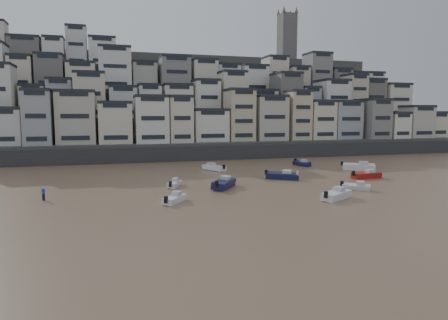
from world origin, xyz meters
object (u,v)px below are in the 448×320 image
object	(u,v)px
boat_e	(282,174)
boat_a	(336,193)
boat_i	(302,163)
person_pink	(297,175)
boat_g	(359,165)
person_blue	(43,194)
boat_h	(214,167)
boat_j	(174,198)
boat_f	(175,183)
boat_b	(356,186)
boat_c	(224,182)
boat_d	(366,174)

from	to	relation	value
boat_e	boat_a	bearing A→B (deg)	-54.65
boat_i	person_pink	bearing A→B (deg)	-37.50
boat_g	person_blue	distance (m)	56.85
boat_i	boat_a	bearing A→B (deg)	-28.04
boat_a	boat_h	size ratio (longest dim) A/B	0.98
boat_j	boat_f	bearing A→B (deg)	27.24
boat_b	boat_e	xyz separation A→B (m)	(-6.14, 12.00, 0.23)
boat_a	boat_i	world-z (taller)	boat_a
boat_b	boat_g	size ratio (longest dim) A/B	0.63
boat_g	boat_h	bearing A→B (deg)	-166.43
boat_a	boat_e	world-z (taller)	boat_e
boat_e	boat_j	bearing A→B (deg)	-112.00
boat_b	boat_c	size ratio (longest dim) A/B	0.65
boat_f	boat_b	bearing A→B (deg)	-85.25
boat_g	boat_a	bearing A→B (deg)	-101.61
boat_j	boat_d	bearing A→B (deg)	-37.88
boat_a	boat_j	xyz separation A→B (m)	(-20.35, 3.90, -0.15)
boat_f	boat_g	distance (m)	38.60
boat_g	boat_d	bearing A→B (deg)	-89.44
boat_d	boat_f	size ratio (longest dim) A/B	1.37
boat_b	boat_g	bearing A→B (deg)	94.20
boat_j	person_blue	distance (m)	16.87
boat_i	boat_j	world-z (taller)	boat_i
boat_a	boat_i	size ratio (longest dim) A/B	1.11
boat_i	boat_g	bearing A→B (deg)	32.09
boat_a	boat_g	distance (m)	29.85
boat_b	boat_f	world-z (taller)	same
boat_b	boat_f	xyz separation A→B (m)	(-24.80, 10.06, 0.00)
boat_e	boat_h	xyz separation A→B (m)	(-8.39, 13.36, -0.02)
boat_h	boat_c	bearing A→B (deg)	141.28
boat_c	boat_g	xyz separation A→B (m)	(30.91, 11.10, 0.02)
boat_e	person_blue	distance (m)	36.91
boat_h	boat_f	bearing A→B (deg)	117.89
boat_h	boat_d	bearing A→B (deg)	-154.71
boat_e	person_pink	distance (m)	2.69
boat_b	boat_h	distance (m)	29.23
boat_g	boat_j	size ratio (longest dim) A/B	1.45
boat_c	boat_g	world-z (taller)	boat_g
boat_b	boat_j	xyz separation A→B (m)	(-26.61, -0.90, 0.05)
boat_b	boat_j	bearing A→B (deg)	-138.12
boat_b	boat_j	world-z (taller)	boat_j
boat_i	boat_d	bearing A→B (deg)	0.30
boat_j	person_blue	size ratio (longest dim) A/B	2.64
boat_c	boat_e	bearing A→B (deg)	-31.30
person_pink	person_blue	bearing A→B (deg)	-172.57
person_pink	boat_e	bearing A→B (deg)	133.01
boat_c	boat_e	xyz separation A→B (m)	(11.80, 5.08, -0.08)
boat_h	person_pink	world-z (taller)	person_pink
boat_h	person_blue	xyz separation A→B (m)	(-27.86, -20.29, 0.08)
boat_f	boat_g	bearing A→B (deg)	-51.26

